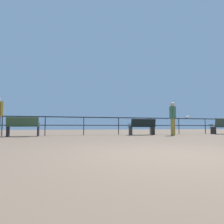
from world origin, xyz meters
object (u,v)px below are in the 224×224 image
Objects in this scene: person_by_bench at (173,116)px; seagull_on_rail at (188,117)px; bench_near_right at (142,126)px; bench_near_left at (23,126)px.

seagull_on_rail is at bearing 37.67° from person_by_bench.
seagull_on_rail is at bearing 11.97° from bench_near_right.
bench_near_right is (6.07, 0.00, -0.01)m from bench_near_left.
bench_near_left is at bearing -175.56° from seagull_on_rail.
seagull_on_rail is (9.57, 0.74, 0.57)m from bench_near_left.
person_by_bench reaches higher than bench_near_right.
person_by_bench reaches higher than bench_near_left.
seagull_on_rail is at bearing 4.44° from bench_near_left.
bench_near_left is 9.62m from seagull_on_rail.
seagull_on_rail reaches higher than bench_near_right.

